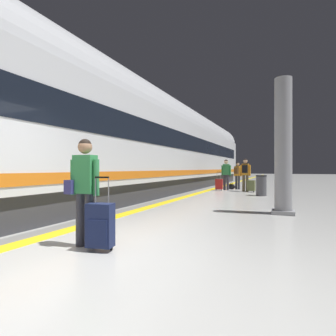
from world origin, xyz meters
TOP-DOWN VIEW (x-y plane):
  - ground_plane at (0.00, 0.00)m, footprint 120.00×120.00m
  - safety_line_strip at (-1.21, 10.00)m, footprint 0.36×80.00m
  - tactile_edge_band at (-1.49, 10.00)m, footprint 0.52×80.00m
  - high_speed_train at (-3.22, 6.12)m, footprint 2.94×36.54m
  - traveller_foreground at (-0.16, 0.25)m, footprint 0.53×0.29m
  - rolling_suitcase_foreground at (0.20, 0.18)m, footprint 0.42×0.30m
  - passenger_near at (0.76, 11.44)m, footprint 0.53×0.34m
  - suitcase_near at (1.08, 11.21)m, footprint 0.42×0.30m
  - passenger_mid at (0.13, 12.82)m, footprint 0.46×0.37m
  - duffel_bag_mid at (-0.18, 12.69)m, footprint 0.44×0.26m
  - passenger_far at (-0.33, 11.91)m, footprint 0.53×0.22m
  - suitcase_far at (-0.65, 11.58)m, footprint 0.38×0.24m
  - platform_pillar at (2.63, 4.72)m, footprint 0.56×0.56m
  - waste_bin at (1.70, 9.44)m, footprint 0.46×0.46m

SIDE VIEW (x-z plane):
  - ground_plane at x=0.00m, z-range 0.00..0.00m
  - tactile_edge_band at x=-1.49m, z-range 0.00..0.01m
  - safety_line_strip at x=-1.21m, z-range 0.00..0.01m
  - duffel_bag_mid at x=-0.18m, z-range -0.03..0.33m
  - suitcase_near at x=1.08m, z-range 0.03..0.62m
  - suitcase_far at x=-0.65m, z-range -0.17..0.85m
  - rolling_suitcase_foreground at x=0.20m, z-range -0.17..0.92m
  - waste_bin at x=1.70m, z-range 0.00..0.91m
  - passenger_mid at x=0.13m, z-range 0.15..1.71m
  - traveller_foreground at x=-0.16m, z-range 0.13..1.79m
  - passenger_far at x=-0.33m, z-range 0.14..1.83m
  - passenger_near at x=0.76m, z-range 0.16..1.87m
  - platform_pillar at x=2.63m, z-range -0.08..3.52m
  - high_speed_train at x=-3.22m, z-range 0.02..4.99m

